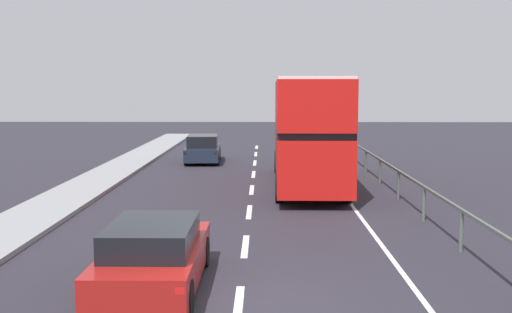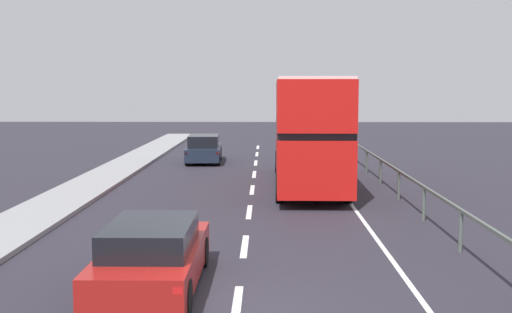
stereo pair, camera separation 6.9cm
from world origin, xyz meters
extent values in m
cube|color=#28252E|center=(0.00, 0.00, -0.05)|extent=(74.81, 120.00, 0.10)
cube|color=silver|center=(0.00, -0.02, 0.00)|extent=(0.16, 2.23, 0.01)
cube|color=silver|center=(0.00, 4.26, 0.00)|extent=(0.16, 2.23, 0.01)
cube|color=silver|center=(0.00, 8.55, 0.00)|extent=(0.16, 2.23, 0.01)
cube|color=silver|center=(0.00, 12.84, 0.00)|extent=(0.16, 2.23, 0.01)
cube|color=silver|center=(0.00, 17.13, 0.00)|extent=(0.16, 2.23, 0.01)
cube|color=silver|center=(0.00, 21.41, 0.00)|extent=(0.16, 2.23, 0.01)
cube|color=silver|center=(0.00, 25.70, 0.00)|extent=(0.16, 2.23, 0.01)
cube|color=silver|center=(0.00, 29.99, 0.00)|extent=(0.16, 2.23, 0.01)
cube|color=silver|center=(3.39, 9.00, 0.00)|extent=(0.12, 46.00, 0.01)
cube|color=#4C554E|center=(5.14, 9.00, 1.01)|extent=(0.08, 42.00, 0.08)
cylinder|color=#4C554E|center=(5.14, 3.75, 0.50)|extent=(0.10, 0.10, 1.01)
cylinder|color=#4C554E|center=(5.14, 7.25, 0.50)|extent=(0.10, 0.10, 1.01)
cylinder|color=#4C554E|center=(5.14, 10.75, 0.50)|extent=(0.10, 0.10, 1.01)
cylinder|color=#4C554E|center=(5.14, 14.25, 0.50)|extent=(0.10, 0.10, 1.01)
cylinder|color=#4C554E|center=(5.14, 17.75, 0.50)|extent=(0.10, 0.10, 1.01)
cylinder|color=#4C554E|center=(5.14, 21.25, 0.50)|extent=(0.10, 0.10, 1.01)
cylinder|color=#4C554E|center=(5.14, 24.75, 0.50)|extent=(0.10, 0.10, 1.01)
cylinder|color=#4C554E|center=(5.14, 28.25, 0.50)|extent=(0.10, 0.10, 1.01)
cube|color=red|center=(2.19, 13.88, 1.29)|extent=(2.64, 10.61, 1.88)
cube|color=black|center=(2.19, 13.88, 2.35)|extent=(2.65, 10.19, 0.24)
cube|color=red|center=(2.19, 13.88, 3.31)|extent=(2.64, 10.61, 1.68)
cube|color=silver|center=(2.19, 13.88, 4.20)|extent=(2.58, 10.40, 0.10)
cube|color=black|center=(2.26, 19.15, 1.38)|extent=(2.25, 0.07, 1.32)
cube|color=yellow|center=(2.26, 19.15, 3.73)|extent=(1.50, 0.06, 0.28)
cylinder|color=black|center=(1.09, 17.79, 0.50)|extent=(0.29, 1.00, 1.00)
cylinder|color=black|center=(3.39, 17.76, 0.50)|extent=(0.29, 1.00, 1.00)
cylinder|color=black|center=(0.99, 10.20, 0.50)|extent=(0.29, 1.00, 1.00)
cylinder|color=black|center=(3.29, 10.18, 0.50)|extent=(0.29, 1.00, 1.00)
cube|color=maroon|center=(-1.67, 0.99, 0.51)|extent=(1.79, 4.44, 0.66)
cube|color=black|center=(-1.67, 0.77, 1.09)|extent=(1.57, 2.45, 0.50)
cube|color=red|center=(-2.47, -1.20, 0.68)|extent=(0.16, 0.06, 0.12)
cube|color=red|center=(-0.88, -1.20, 0.68)|extent=(0.16, 0.06, 0.12)
cylinder|color=black|center=(-2.48, 2.51, 0.32)|extent=(0.20, 0.64, 0.64)
cylinder|color=black|center=(-0.86, 2.51, 0.32)|extent=(0.20, 0.64, 0.64)
cylinder|color=black|center=(-2.48, -0.53, 0.32)|extent=(0.20, 0.64, 0.64)
cylinder|color=black|center=(-0.86, -0.53, 0.32)|extent=(0.20, 0.64, 0.64)
cube|color=#192334|center=(-2.72, 21.79, 0.51)|extent=(1.90, 4.21, 0.65)
cube|color=black|center=(-2.71, 21.59, 1.13)|extent=(1.61, 2.34, 0.59)
cube|color=red|center=(-3.39, 19.72, 0.67)|extent=(0.16, 0.07, 0.12)
cube|color=red|center=(-1.87, 19.79, 0.67)|extent=(0.16, 0.07, 0.12)
cylinder|color=black|center=(-3.56, 23.13, 0.32)|extent=(0.23, 0.65, 0.64)
cylinder|color=black|center=(-2.00, 23.19, 0.32)|extent=(0.23, 0.65, 0.64)
cylinder|color=black|center=(-3.44, 20.39, 0.32)|extent=(0.23, 0.65, 0.64)
cylinder|color=black|center=(-1.88, 20.46, 0.32)|extent=(0.23, 0.65, 0.64)
camera|label=1|loc=(0.45, -10.94, 3.90)|focal=44.24mm
camera|label=2|loc=(0.52, -10.94, 3.90)|focal=44.24mm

